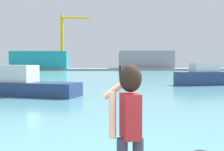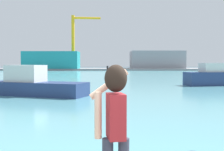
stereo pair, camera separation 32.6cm
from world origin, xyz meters
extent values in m
plane|color=#334751|center=(0.00, 50.00, 0.00)|extent=(220.00, 220.00, 0.00)
cube|color=#599EA8|center=(0.00, 52.00, 0.01)|extent=(140.00, 100.00, 0.02)
cube|color=gray|center=(0.00, 92.00, 0.26)|extent=(140.00, 20.00, 0.52)
cube|color=maroon|center=(-0.50, 0.74, 1.66)|extent=(0.26, 0.37, 0.56)
sphere|color=#E0B293|center=(-0.50, 0.74, 2.12)|extent=(0.22, 0.22, 0.22)
ellipsoid|color=black|center=(-0.50, 0.72, 2.13)|extent=(0.28, 0.26, 0.34)
cylinder|color=#E0B293|center=(-0.72, 0.74, 1.67)|extent=(0.09, 0.09, 0.58)
cylinder|color=#E0B293|center=(-0.59, 0.95, 2.04)|extent=(0.53, 0.17, 0.40)
cube|color=black|center=(-0.61, 1.07, 2.21)|extent=(0.02, 0.07, 0.14)
cube|color=navy|center=(-5.86, 17.56, 0.49)|extent=(7.56, 4.49, 0.95)
cube|color=silver|center=(-6.72, 17.86, 1.56)|extent=(2.94, 2.41, 1.19)
cube|color=navy|center=(10.85, 26.89, 0.70)|extent=(8.24, 3.67, 1.36)
cube|color=silver|center=(9.87, 26.67, 1.84)|extent=(3.06, 2.06, 0.91)
cube|color=teal|center=(-19.04, 86.22, 3.13)|extent=(16.57, 8.06, 5.20)
cube|color=gray|center=(13.90, 92.26, 3.29)|extent=(16.59, 12.94, 5.52)
cylinder|color=yellow|center=(-12.79, 88.54, 8.84)|extent=(1.00, 1.00, 16.63)
cylinder|color=yellow|center=(-8.48, 88.96, 16.35)|extent=(8.69, 1.55, 0.70)
camera|label=1|loc=(-0.88, -2.82, 2.32)|focal=46.55mm
camera|label=2|loc=(-0.55, -2.83, 2.32)|focal=46.55mm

